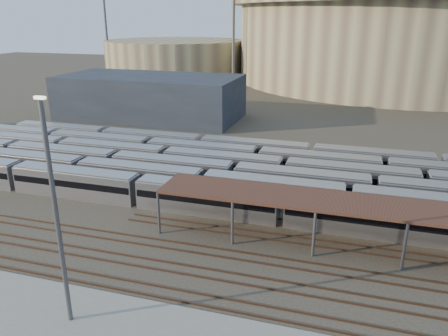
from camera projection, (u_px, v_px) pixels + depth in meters
ground at (224, 249)px, 46.18m from camera, size 420.00×420.00×0.00m
apron at (106, 332)px, 33.97m from camera, size 50.00×9.00×0.20m
subway_trains at (263, 175)px, 62.23m from camera, size 124.49×23.90×3.60m
empty_tracks at (208, 273)px, 41.64m from camera, size 170.00×9.62×0.18m
stadium at (399, 35)px, 160.31m from camera, size 124.00×124.00×32.50m
secondary_arena at (176, 58)px, 177.70m from camera, size 56.00×56.00×14.00m
service_building at (150, 97)px, 103.78m from camera, size 42.00×20.00×10.00m
floodlight_0 at (233, 24)px, 146.90m from camera, size 4.00×1.00×38.40m
floodlight_1 at (105, 23)px, 171.00m from camera, size 4.00×1.00×38.40m
floodlight_3 at (310, 22)px, 186.57m from camera, size 4.00×1.00×38.40m
yard_light_pole at (57, 217)px, 32.21m from camera, size 0.81×0.36×18.05m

